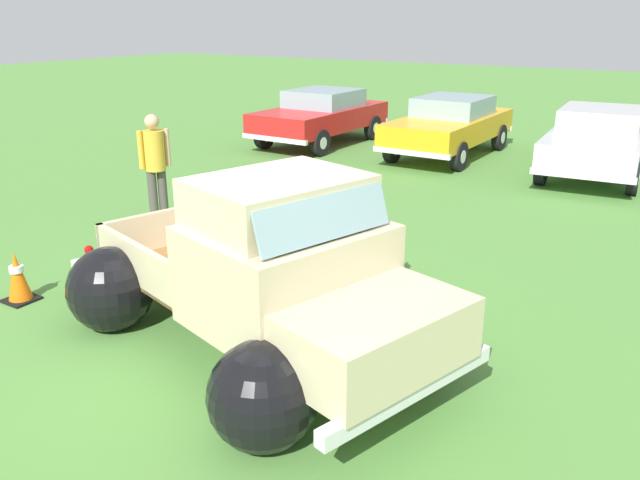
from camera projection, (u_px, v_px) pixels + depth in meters
name	position (u px, v px, depth m)	size (l,w,h in m)	color
ground_plane	(251.00, 342.00, 6.92)	(80.00, 80.00, 0.00)	#548C3D
vintage_pickup_truck	(271.00, 288.00, 6.39)	(4.97, 3.69, 1.96)	black
show_car_0	(321.00, 115.00, 17.28)	(2.01, 4.26, 1.43)	black
show_car_1	(450.00, 124.00, 15.78)	(1.90, 4.42, 1.43)	black
show_car_2	(598.00, 139.00, 13.92)	(2.24, 4.70, 1.43)	black
spectator_1	(155.00, 161.00, 10.65)	(0.46, 0.51, 1.80)	#4C4742
lane_cone_0	(18.00, 277.00, 7.81)	(0.36, 0.36, 0.63)	black
lane_cone_1	(397.00, 257.00, 8.47)	(0.36, 0.36, 0.63)	black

